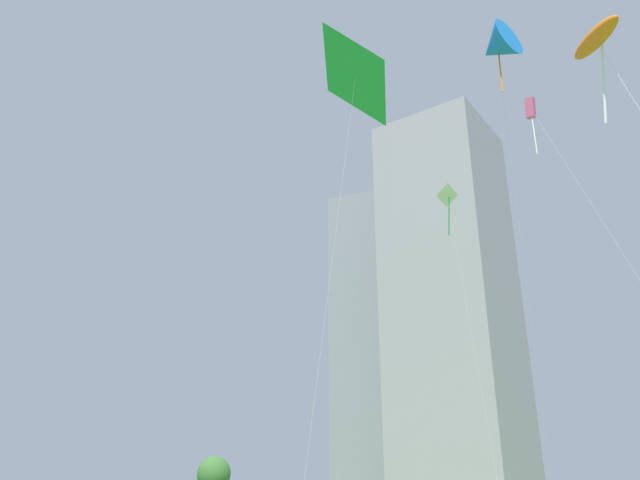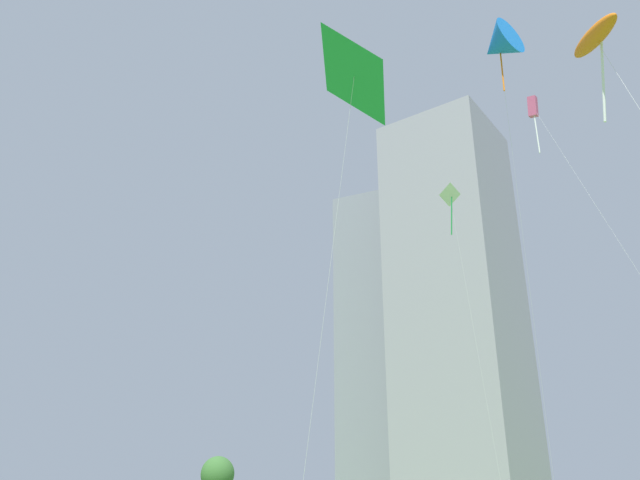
{
  "view_description": "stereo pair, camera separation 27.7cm",
  "coord_description": "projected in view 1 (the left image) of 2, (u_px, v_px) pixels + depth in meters",
  "views": [
    {
      "loc": [
        13.99,
        -15.4,
        1.85
      ],
      "look_at": [
        -0.69,
        6.71,
        12.79
      ],
      "focal_mm": 35.06,
      "sensor_mm": 36.0,
      "label": 1
    },
    {
      "loc": [
        14.22,
        -15.25,
        1.85
      ],
      "look_at": [
        -0.69,
        6.71,
        12.79
      ],
      "focal_mm": 35.06,
      "sensor_mm": 36.0,
      "label": 2
    }
  ],
  "objects": [
    {
      "name": "kite_flying_0",
      "position": [
        531.0,
        111.0,
        45.77
      ],
      "size": [
        9.92,
        2.96,
        29.14
      ],
      "color": "silver",
      "rests_on": "ground"
    },
    {
      "name": "kite_flying_3",
      "position": [
        595.0,
        40.0,
        24.19
      ],
      "size": [
        5.52,
        7.95,
        19.32
      ],
      "color": "silver",
      "rests_on": "ground"
    },
    {
      "name": "kite_flying_5",
      "position": [
        356.0,
        77.0,
        25.79
      ],
      "size": [
        4.43,
        3.21,
        19.03
      ],
      "color": "silver",
      "rests_on": "ground"
    },
    {
      "name": "distant_highrise_0",
      "position": [
        452.0,
        300.0,
        140.21
      ],
      "size": [
        24.98,
        24.81,
        85.73
      ],
      "primitive_type": "cube",
      "rotation": [
        0.0,
        0.0,
        -0.03
      ],
      "color": "#939399",
      "rests_on": "ground"
    },
    {
      "name": "distant_highrise_1",
      "position": [
        386.0,
        342.0,
        158.31
      ],
      "size": [
        25.39,
        23.35,
        76.37
      ],
      "primitive_type": "cube",
      "rotation": [
        0.0,
        0.0,
        0.15
      ],
      "color": "gray",
      "rests_on": "ground"
    },
    {
      "name": "park_tree_1",
      "position": [
        214.0,
        474.0,
        50.39
      ],
      "size": [
        2.71,
        2.71,
        4.94
      ],
      "color": "brown",
      "rests_on": "ground"
    },
    {
      "name": "kite_flying_1",
      "position": [
        497.0,
        46.0,
        42.0
      ],
      "size": [
        4.43,
        11.56,
        31.53
      ],
      "color": "silver",
      "rests_on": "ground"
    },
    {
      "name": "kite_flying_4",
      "position": [
        448.0,
        201.0,
        49.76
      ],
      "size": [
        2.15,
        3.0,
        24.66
      ],
      "color": "silver",
      "rests_on": "ground"
    }
  ]
}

